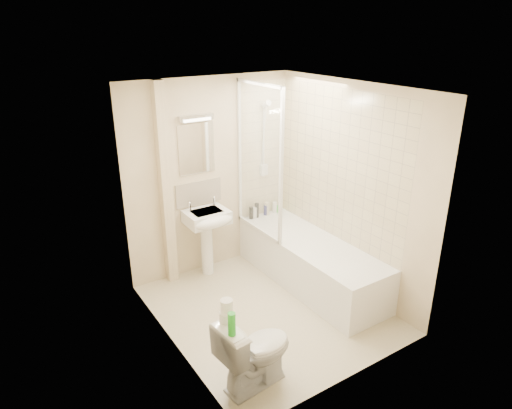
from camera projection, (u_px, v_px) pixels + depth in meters
floor at (268, 309)px, 5.05m from camera, size 2.50×2.50×0.00m
wall_back at (211, 177)px, 5.58m from camera, size 2.20×0.02×2.40m
wall_left at (167, 235)px, 4.05m from camera, size 0.02×2.50×2.40m
wall_right at (349, 189)px, 5.16m from camera, size 0.02×2.50×2.40m
ceiling at (270, 88)px, 4.16m from camera, size 2.20×2.50×0.02m
tile_back at (263, 150)px, 5.86m from camera, size 0.70×0.01×1.75m
tile_right at (337, 166)px, 5.23m from camera, size 0.01×2.10×1.75m
pipe_boxing at (165, 187)px, 5.21m from camera, size 0.12×0.12×2.40m
splashback at (199, 193)px, 5.54m from camera, size 0.60×0.02×0.30m
mirror at (197, 149)px, 5.33m from camera, size 0.46×0.01×0.60m
strip_light at (196, 118)px, 5.18m from camera, size 0.42×0.07×0.07m
bathtub at (310, 261)px, 5.48m from camera, size 0.70×2.10×0.55m
shower_screen at (259, 161)px, 5.33m from camera, size 0.04×0.92×1.80m
shower_fixture at (264, 142)px, 5.78m from camera, size 0.10×0.16×0.99m
pedestal_sink at (208, 225)px, 5.49m from camera, size 0.51×0.47×0.98m
bottle_black_a at (251, 213)px, 5.98m from camera, size 0.05×0.05×0.16m
bottle_white_a at (254, 213)px, 6.01m from camera, size 0.06×0.06×0.15m
bottle_black_b at (257, 210)px, 6.02m from camera, size 0.06×0.06×0.20m
bottle_blue at (266, 210)px, 6.10m from camera, size 0.06×0.06×0.14m
bottle_cream at (267, 209)px, 6.10m from camera, size 0.07×0.07×0.17m
bottle_white_b at (275, 207)px, 6.17m from camera, size 0.06×0.06×0.15m
bottle_green at (277, 209)px, 6.21m from camera, size 0.07×0.07×0.09m
toilet at (255, 351)px, 3.89m from camera, size 0.53×0.76×0.69m
toilet_roll_lower at (225, 317)px, 3.69m from camera, size 0.10×0.10×0.09m
toilet_roll_upper at (227, 305)px, 3.68m from camera, size 0.10×0.10×0.10m
green_bottle at (232, 324)px, 3.52m from camera, size 0.06×0.06×0.20m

